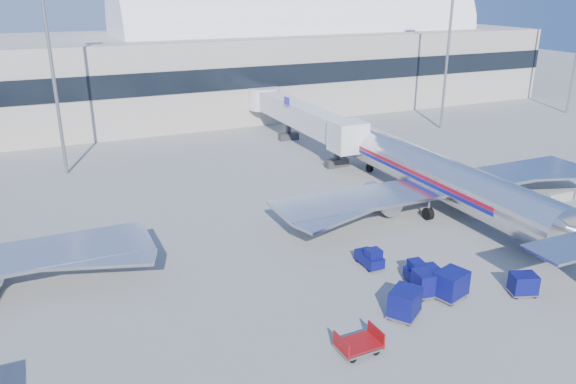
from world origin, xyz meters
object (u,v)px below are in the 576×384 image
tug_lead (421,271)px  cart_open_red (359,345)px  barrier_near (533,202)px  cart_solo_near (523,284)px  jetbridge_near (296,114)px  barrier_mid (559,197)px  mast_east (451,20)px  cart_train_a (451,284)px  cart_train_b (429,283)px  tug_left (370,258)px  mast_west (47,31)px  tug_right (549,242)px  cart_train_c (405,303)px  airliner_main (447,180)px

tug_lead → cart_open_red: tug_lead is taller
barrier_near → cart_solo_near: size_ratio=1.49×
jetbridge_near → barrier_mid: jetbridge_near is taller
mast_east → cart_open_red: size_ratio=9.41×
barrier_near → cart_train_a: (-17.43, -9.64, 0.55)m
cart_train_a → tug_lead: bearing=78.0°
cart_train_b → cart_open_red: cart_train_b is taller
barrier_mid → tug_left: bearing=-170.7°
mast_west → mast_east: same height
tug_right → cart_open_red: 20.47m
cart_train_a → mast_west: bearing=101.3°
tug_right → cart_train_c: size_ratio=0.88×
tug_right → cart_train_a: size_ratio=0.92×
cart_train_c → jetbridge_near: bearing=39.6°
jetbridge_near → cart_train_a: bearing=-100.4°
tug_lead → cart_train_c: size_ratio=0.94×
cart_train_a → barrier_mid: bearing=7.6°
tug_lead → cart_train_c: 5.03m
jetbridge_near → cart_solo_near: (-2.47, -40.07, -3.14)m
barrier_mid → tug_left: (-23.10, -3.80, 0.24)m
cart_train_c → cart_train_b: bearing=-7.9°
cart_train_c → cart_solo_near: bearing=-41.4°
tug_lead → cart_open_red: size_ratio=1.02×
mast_west → cart_train_a: 45.06m
barrier_mid → cart_open_red: 31.52m
airliner_main → barrier_near: (8.00, -2.51, -2.48)m
tug_right → tug_left: bearing=-147.7°
barrier_mid → cart_open_red: size_ratio=1.25×
cart_train_b → cart_open_red: 8.01m
tug_lead → cart_open_red: bearing=-139.2°
cart_solo_near → cart_open_red: cart_solo_near is taller
cart_train_b → cart_train_a: bearing=-29.5°
tug_right → cart_train_a: 11.77m
cart_train_b → cart_train_c: 3.23m
mast_west → tug_lead: mast_west is taller
jetbridge_near → tug_right: size_ratio=11.98×
barrier_mid → cart_train_a: bearing=-155.1°
mast_east → cart_solo_near: 48.54m
barrier_mid → tug_right: tug_right is taller
mast_east → tug_right: bearing=-117.1°
cart_train_b → cart_solo_near: cart_train_b is taller
cart_train_c → cart_solo_near: size_ratio=1.30×
airliner_main → cart_train_c: size_ratio=14.30×
mast_east → tug_lead: (-29.69, -34.88, -14.11)m
tug_lead → cart_train_b: (-0.84, -1.91, 0.24)m
barrier_near → barrier_mid: (3.30, 0.00, 0.00)m
mast_east → barrier_near: bearing=-113.2°
airliner_main → jetbridge_near: (-2.40, 26.30, 1.00)m
tug_lead → cart_open_red: 9.67m
airliner_main → barrier_mid: (11.30, -2.51, -2.48)m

